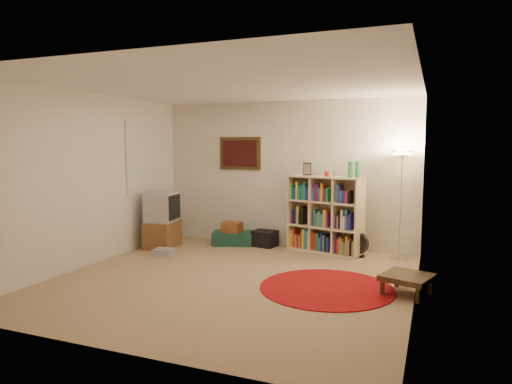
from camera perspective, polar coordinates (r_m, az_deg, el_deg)
room at (r=5.89m, az=-3.36°, el=1.08°), size 4.54×4.54×2.54m
bookshelf at (r=7.53m, az=8.53°, el=-2.93°), size 1.30×0.68×1.50m
floor_lamp at (r=7.21m, az=17.77°, el=2.72°), size 0.41×0.41×1.67m
floor_fan at (r=7.37m, az=12.66°, el=-6.43°), size 0.34×0.23×0.39m
tv_stand at (r=7.97m, az=-11.62°, el=-3.55°), size 0.55×0.71×0.95m
dvd_box at (r=7.48m, az=-11.49°, el=-7.37°), size 0.34×0.29×0.10m
suitcase at (r=8.10m, az=-2.93°, el=-5.78°), size 0.79×0.64×0.22m
wicker_basket at (r=8.03m, az=-3.01°, el=-4.41°), size 0.34×0.25×0.19m
duffel_bag at (r=7.94m, az=1.10°, el=-5.83°), size 0.44×0.39×0.27m
red_rug at (r=5.78m, az=8.82°, el=-11.76°), size 1.64×1.64×0.01m
side_table at (r=5.72m, az=18.37°, el=-10.15°), size 0.67×0.67×0.24m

